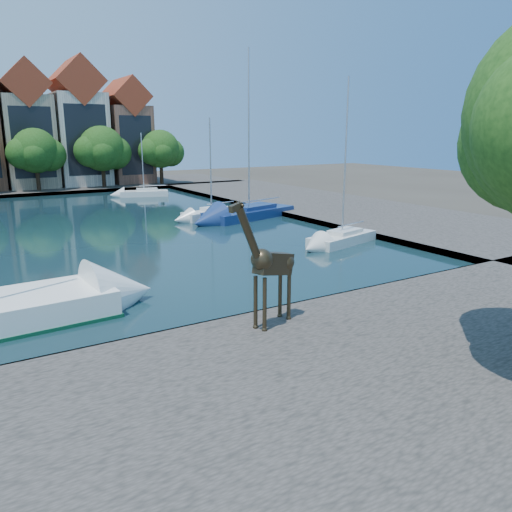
% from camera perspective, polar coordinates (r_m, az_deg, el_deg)
% --- Properties ---
extents(ground, '(160.00, 160.00, 0.00)m').
position_cam_1_polar(ground, '(19.26, -6.52, -8.93)').
color(ground, '#38332B').
rests_on(ground, ground).
extents(water_basin, '(38.00, 50.00, 0.08)m').
position_cam_1_polar(water_basin, '(41.50, -20.75, 2.73)').
color(water_basin, black).
rests_on(water_basin, ground).
extents(near_quay, '(50.00, 14.00, 0.50)m').
position_cam_1_polar(near_quay, '(13.78, 6.54, -17.68)').
color(near_quay, '#524C47').
rests_on(near_quay, ground).
extents(far_quay, '(60.00, 16.00, 0.50)m').
position_cam_1_polar(far_quay, '(72.89, -25.71, 6.89)').
color(far_quay, '#524C47').
rests_on(far_quay, ground).
extents(right_quay, '(14.00, 52.00, 0.50)m').
position_cam_1_polar(right_quay, '(52.08, 7.36, 5.86)').
color(right_quay, '#524C47').
rests_on(right_quay, ground).
extents(townhouse_east_inner, '(5.94, 9.18, 15.79)m').
position_cam_1_polar(townhouse_east_inner, '(72.75, -24.74, 12.91)').
color(townhouse_east_inner, tan).
rests_on(townhouse_east_inner, far_quay).
extents(townhouse_east_mid, '(6.43, 9.18, 16.65)m').
position_cam_1_polar(townhouse_east_mid, '(73.87, -19.65, 13.65)').
color(townhouse_east_mid, beige).
rests_on(townhouse_east_mid, far_quay).
extents(townhouse_east_end, '(5.44, 9.18, 14.43)m').
position_cam_1_polar(townhouse_east_end, '(75.54, -14.64, 13.23)').
color(townhouse_east_end, brown).
rests_on(townhouse_east_end, far_quay).
extents(far_tree_mid_east, '(7.02, 5.40, 7.52)m').
position_cam_1_polar(far_tree_mid_east, '(67.36, -23.82, 10.80)').
color(far_tree_mid_east, '#332114').
rests_on(far_tree_mid_east, far_quay).
extents(far_tree_east, '(7.54, 5.80, 7.84)m').
position_cam_1_polar(far_tree_east, '(68.94, -17.13, 11.49)').
color(far_tree_east, '#332114').
rests_on(far_tree_east, far_quay).
extents(far_tree_far_east, '(6.76, 5.20, 7.36)m').
position_cam_1_polar(far_tree_far_east, '(71.39, -10.79, 11.78)').
color(far_tree_far_east, '#332114').
rests_on(far_tree_far_east, far_quay).
extents(giraffe_statue, '(3.24, 1.46, 4.76)m').
position_cam_1_polar(giraffe_statue, '(17.99, 1.54, -0.93)').
color(giraffe_statue, '#342A1A').
rests_on(giraffe_statue, near_quay).
extents(sailboat_right_a, '(5.85, 3.27, 10.85)m').
position_cam_1_polar(sailboat_right_a, '(34.45, 9.81, 2.26)').
color(sailboat_right_a, silver).
rests_on(sailboat_right_a, water_basin).
extents(sailboat_right_b, '(9.28, 5.24, 14.20)m').
position_cam_1_polar(sailboat_right_b, '(44.36, -0.79, 5.16)').
color(sailboat_right_b, navy).
rests_on(sailboat_right_b, water_basin).
extents(sailboat_right_c, '(5.51, 2.66, 8.60)m').
position_cam_1_polar(sailboat_right_c, '(44.18, -5.09, 4.98)').
color(sailboat_right_c, silver).
rests_on(sailboat_right_c, water_basin).
extents(sailboat_right_d, '(5.85, 3.50, 7.36)m').
position_cam_1_polar(sailboat_right_d, '(61.23, -12.67, 7.14)').
color(sailboat_right_d, silver).
rests_on(sailboat_right_d, water_basin).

